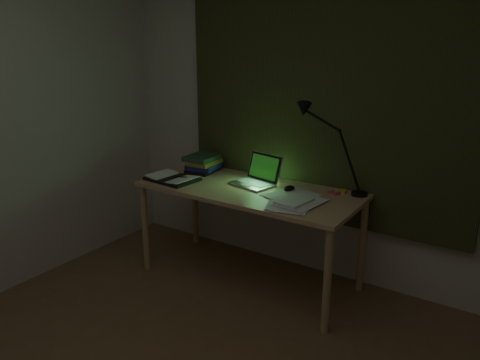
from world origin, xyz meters
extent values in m
cube|color=beige|center=(0.00, 2.00, 1.25)|extent=(3.50, 0.00, 2.50)
cube|color=#2D3118|center=(0.00, 1.96, 1.45)|extent=(2.20, 0.06, 2.00)
ellipsoid|color=black|center=(-0.09, 1.67, 0.75)|extent=(0.07, 0.11, 0.04)
cube|color=gold|center=(0.23, 1.84, 0.74)|extent=(0.08, 0.08, 0.02)
cube|color=#C74D64|center=(0.20, 1.79, 0.74)|extent=(0.08, 0.08, 0.01)
camera|label=1|loc=(1.35, -1.14, 1.76)|focal=35.00mm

